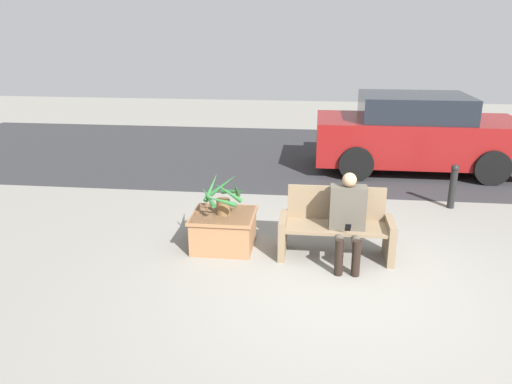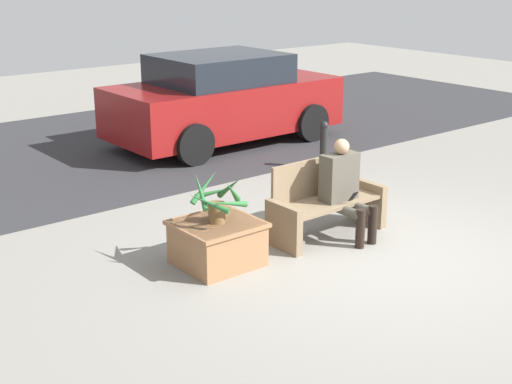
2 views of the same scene
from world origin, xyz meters
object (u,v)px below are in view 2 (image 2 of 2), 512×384
(bollard_post, at_px, (324,144))
(potted_plant, at_px, (217,200))
(planter_box, at_px, (217,241))
(parked_car, at_px, (223,99))
(bench, at_px, (324,203))
(person_seated, at_px, (344,185))

(bollard_post, bearing_deg, potted_plant, -150.24)
(planter_box, distance_m, parked_car, 5.32)
(parked_car, height_order, bollard_post, parked_car)
(planter_box, height_order, parked_car, parked_car)
(bench, distance_m, bollard_post, 2.81)
(potted_plant, distance_m, parked_car, 5.30)
(bench, height_order, parked_car, parked_car)
(potted_plant, xyz_separation_m, parked_car, (3.19, 4.23, 0.05))
(planter_box, height_order, potted_plant, potted_plant)
(person_seated, height_order, parked_car, parked_car)
(parked_car, bearing_deg, potted_plant, -127.05)
(bench, bearing_deg, parked_car, 68.17)
(potted_plant, distance_m, bollard_post, 3.95)
(bench, xyz_separation_m, person_seated, (0.13, -0.19, 0.23))
(parked_car, relative_size, bollard_post, 5.47)
(bench, height_order, bollard_post, bench)
(bench, bearing_deg, person_seated, -55.46)
(person_seated, bearing_deg, bench, 124.54)
(bench, relative_size, potted_plant, 2.22)
(bench, xyz_separation_m, bollard_post, (1.94, 2.02, -0.00))
(bench, relative_size, person_seated, 1.25)
(person_seated, xyz_separation_m, parked_car, (1.60, 4.49, 0.14))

